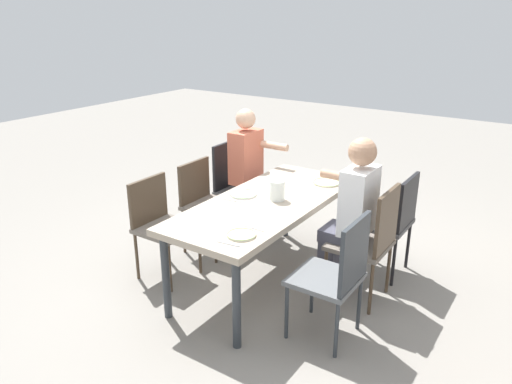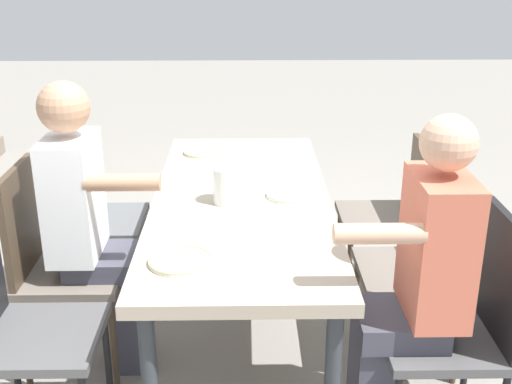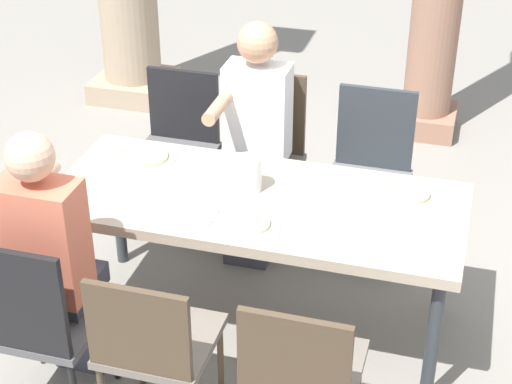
{
  "view_description": "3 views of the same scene",
  "coord_description": "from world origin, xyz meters",
  "px_view_note": "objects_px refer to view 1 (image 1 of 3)",
  "views": [
    {
      "loc": [
        3.15,
        2.01,
        2.19
      ],
      "look_at": [
        0.08,
        -0.05,
        0.82
      ],
      "focal_mm": 34.63,
      "sensor_mm": 36.0,
      "label": 1
    },
    {
      "loc": [
        -2.76,
        -0.02,
        1.83
      ],
      "look_at": [
        -0.0,
        -0.07,
        0.76
      ],
      "focal_mm": 45.69,
      "sensor_mm": 36.0,
      "label": 2
    },
    {
      "loc": [
        0.89,
        -3.16,
        2.72
      ],
      "look_at": [
        -0.0,
        -0.02,
        0.78
      ],
      "focal_mm": 58.86,
      "sensor_mm": 36.0,
      "label": 3
    }
  ],
  "objects_px": {
    "plate_2": "(241,235)",
    "chair_west_north": "(392,218)",
    "chair_west_south": "(236,183)",
    "plate_0": "(326,183)",
    "chair_mid_north": "(370,238)",
    "chair_east_north": "(337,272)",
    "water_pitcher": "(277,191)",
    "chair_east_south": "(160,220)",
    "plate_1": "(243,194)",
    "chair_mid_south": "(205,199)",
    "diner_man_white": "(251,170)",
    "diner_woman_green": "(350,213)",
    "dining_table": "(266,208)"
  },
  "relations": [
    {
      "from": "chair_mid_north",
      "to": "chair_east_north",
      "type": "distance_m",
      "value": 0.6
    },
    {
      "from": "chair_mid_north",
      "to": "chair_east_north",
      "type": "xyz_separation_m",
      "value": [
        0.6,
        -0.0,
        -0.01
      ]
    },
    {
      "from": "plate_2",
      "to": "diner_woman_green",
      "type": "bearing_deg",
      "value": 153.69
    },
    {
      "from": "chair_east_north",
      "to": "chair_east_south",
      "type": "bearing_deg",
      "value": -90.0
    },
    {
      "from": "chair_west_north",
      "to": "chair_east_north",
      "type": "xyz_separation_m",
      "value": [
        1.11,
        0.0,
        -0.0
      ]
    },
    {
      "from": "chair_mid_south",
      "to": "diner_woman_green",
      "type": "height_order",
      "value": "diner_woman_green"
    },
    {
      "from": "chair_west_south",
      "to": "plate_1",
      "type": "distance_m",
      "value": 0.96
    },
    {
      "from": "dining_table",
      "to": "chair_east_north",
      "type": "height_order",
      "value": "chair_east_north"
    },
    {
      "from": "plate_0",
      "to": "diner_woman_green",
      "type": "bearing_deg",
      "value": 43.95
    },
    {
      "from": "chair_mid_north",
      "to": "plate_0",
      "type": "relative_size",
      "value": 4.04
    },
    {
      "from": "plate_1",
      "to": "chair_west_south",
      "type": "bearing_deg",
      "value": -139.87
    },
    {
      "from": "chair_west_south",
      "to": "plate_1",
      "type": "xyz_separation_m",
      "value": [
        0.71,
        0.6,
        0.22
      ]
    },
    {
      "from": "chair_east_north",
      "to": "plate_2",
      "type": "xyz_separation_m",
      "value": [
        0.26,
        -0.61,
        0.22
      ]
    },
    {
      "from": "plate_0",
      "to": "chair_west_north",
      "type": "bearing_deg",
      "value": 95.73
    },
    {
      "from": "diner_woman_green",
      "to": "chair_west_south",
      "type": "bearing_deg",
      "value": -108.84
    },
    {
      "from": "chair_west_south",
      "to": "plate_0",
      "type": "xyz_separation_m",
      "value": [
        0.06,
        1.05,
        0.22
      ]
    },
    {
      "from": "chair_west_south",
      "to": "chair_mid_south",
      "type": "relative_size",
      "value": 1.08
    },
    {
      "from": "chair_west_south",
      "to": "water_pitcher",
      "type": "distance_m",
      "value": 1.13
    },
    {
      "from": "chair_east_north",
      "to": "plate_0",
      "type": "xyz_separation_m",
      "value": [
        -1.05,
        -0.61,
        0.22
      ]
    },
    {
      "from": "plate_1",
      "to": "plate_2",
      "type": "distance_m",
      "value": 0.79
    },
    {
      "from": "plate_2",
      "to": "water_pitcher",
      "type": "bearing_deg",
      "value": -167.72
    },
    {
      "from": "dining_table",
      "to": "chair_west_south",
      "type": "bearing_deg",
      "value": -130.41
    },
    {
      "from": "chair_mid_north",
      "to": "plate_0",
      "type": "bearing_deg",
      "value": -126.29
    },
    {
      "from": "chair_mid_north",
      "to": "dining_table",
      "type": "bearing_deg",
      "value": -76.52
    },
    {
      "from": "chair_west_south",
      "to": "diner_woman_green",
      "type": "relative_size",
      "value": 0.71
    },
    {
      "from": "chair_mid_south",
      "to": "water_pitcher",
      "type": "relative_size",
      "value": 5.24
    },
    {
      "from": "chair_west_north",
      "to": "plate_1",
      "type": "xyz_separation_m",
      "value": [
        0.71,
        -1.05,
        0.22
      ]
    },
    {
      "from": "chair_east_north",
      "to": "chair_east_south",
      "type": "distance_m",
      "value": 1.64
    },
    {
      "from": "chair_west_south",
      "to": "chair_mid_north",
      "type": "distance_m",
      "value": 1.73
    },
    {
      "from": "chair_east_north",
      "to": "plate_2",
      "type": "height_order",
      "value": "chair_east_north"
    },
    {
      "from": "plate_2",
      "to": "chair_west_north",
      "type": "bearing_deg",
      "value": 156.22
    },
    {
      "from": "chair_east_south",
      "to": "chair_east_north",
      "type": "bearing_deg",
      "value": 90.0
    },
    {
      "from": "chair_east_north",
      "to": "diner_man_white",
      "type": "bearing_deg",
      "value": -127.32
    },
    {
      "from": "chair_west_south",
      "to": "chair_mid_north",
      "type": "xyz_separation_m",
      "value": [
        0.51,
        1.65,
        0.02
      ]
    },
    {
      "from": "dining_table",
      "to": "plate_1",
      "type": "relative_size",
      "value": 8.58
    },
    {
      "from": "chair_mid_north",
      "to": "plate_1",
      "type": "height_order",
      "value": "chair_mid_north"
    },
    {
      "from": "chair_west_north",
      "to": "plate_2",
      "type": "relative_size",
      "value": 4.47
    },
    {
      "from": "plate_2",
      "to": "water_pitcher",
      "type": "distance_m",
      "value": 0.74
    },
    {
      "from": "chair_mid_south",
      "to": "diner_man_white",
      "type": "bearing_deg",
      "value": 159.79
    },
    {
      "from": "chair_east_north",
      "to": "chair_mid_north",
      "type": "bearing_deg",
      "value": 179.95
    },
    {
      "from": "chair_east_south",
      "to": "plate_0",
      "type": "distance_m",
      "value": 1.49
    },
    {
      "from": "chair_east_south",
      "to": "water_pitcher",
      "type": "height_order",
      "value": "water_pitcher"
    },
    {
      "from": "dining_table",
      "to": "water_pitcher",
      "type": "xyz_separation_m",
      "value": [
        -0.06,
        0.06,
        0.14
      ]
    },
    {
      "from": "chair_mid_north",
      "to": "chair_mid_south",
      "type": "bearing_deg",
      "value": -90.0
    },
    {
      "from": "water_pitcher",
      "to": "chair_west_north",
      "type": "bearing_deg",
      "value": 130.3
    },
    {
      "from": "chair_west_south",
      "to": "chair_east_north",
      "type": "bearing_deg",
      "value": 56.17
    },
    {
      "from": "chair_west_north",
      "to": "chair_mid_north",
      "type": "distance_m",
      "value": 0.51
    },
    {
      "from": "chair_mid_south",
      "to": "chair_east_north",
      "type": "xyz_separation_m",
      "value": [
        0.6,
        1.64,
        0.02
      ]
    },
    {
      "from": "water_pitcher",
      "to": "plate_0",
      "type": "bearing_deg",
      "value": 164.88
    },
    {
      "from": "plate_2",
      "to": "water_pitcher",
      "type": "relative_size",
      "value": 1.24
    }
  ]
}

